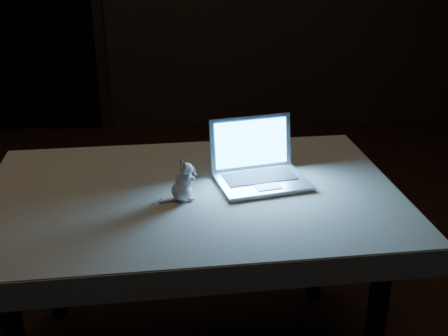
{
  "coord_description": "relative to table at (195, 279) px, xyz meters",
  "views": [
    {
      "loc": [
        0.17,
        -2.09,
        1.58
      ],
      "look_at": [
        0.26,
        -0.28,
        0.8
      ],
      "focal_mm": 45.0,
      "sensor_mm": 36.0,
      "label": 1
    }
  ],
  "objects": [
    {
      "name": "plush_mouse",
      "position": [
        -0.03,
        -0.07,
        0.44
      ],
      "size": [
        0.1,
        0.1,
        0.14
      ],
      "primitive_type": null,
      "rotation": [
        0.0,
        0.0,
        0.01
      ],
      "color": "silver",
      "rests_on": "tablecloth"
    },
    {
      "name": "table",
      "position": [
        0.0,
        0.0,
        0.0
      ],
      "size": [
        1.42,
        0.98,
        0.72
      ],
      "primitive_type": null,
      "rotation": [
        0.0,
        0.0,
        0.09
      ],
      "color": "black",
      "rests_on": "floor"
    },
    {
      "name": "tablecloth",
      "position": [
        0.04,
        -0.01,
        0.32
      ],
      "size": [
        1.58,
        1.19,
        0.09
      ],
      "primitive_type": null,
      "rotation": [
        0.0,
        0.0,
        0.17
      ],
      "color": "beige",
      "rests_on": "table"
    },
    {
      "name": "floor",
      "position": [
        -0.14,
        0.31,
        -0.36
      ],
      "size": [
        5.0,
        5.0,
        0.0
      ],
      "primitive_type": "plane",
      "color": "black",
      "rests_on": "ground"
    },
    {
      "name": "laptop",
      "position": [
        0.25,
        0.04,
        0.48
      ],
      "size": [
        0.37,
        0.34,
        0.21
      ],
      "primitive_type": null,
      "rotation": [
        0.0,
        0.0,
        0.24
      ],
      "color": "#B2B2B6",
      "rests_on": "tablecloth"
    }
  ]
}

